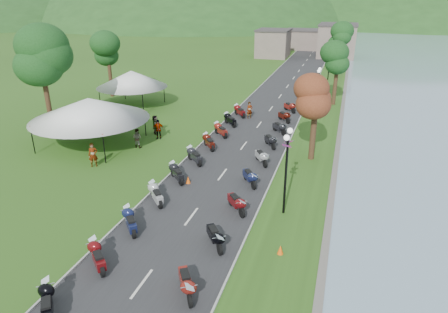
% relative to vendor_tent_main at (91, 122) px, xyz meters
% --- Properties ---
extents(road, '(7.00, 120.00, 0.02)m').
position_rel_vendor_tent_main_xyz_m(road, '(12.34, 15.34, -1.99)').
color(road, '#2C2C2E').
rests_on(road, ground).
extents(hills_backdrop, '(360.00, 120.00, 76.00)m').
position_rel_vendor_tent_main_xyz_m(hills_backdrop, '(12.34, 175.34, -2.00)').
color(hills_backdrop, '#285621').
rests_on(hills_backdrop, ground).
extents(far_building, '(18.00, 16.00, 5.00)m').
position_rel_vendor_tent_main_xyz_m(far_building, '(10.34, 60.34, 0.50)').
color(far_building, '#7B695F').
rests_on(far_building, ground).
extents(moto_row_left, '(2.60, 41.00, 1.10)m').
position_rel_vendor_tent_main_xyz_m(moto_row_left, '(9.75, -7.75, -1.45)').
color(moto_row_left, '#331411').
rests_on(moto_row_left, ground).
extents(moto_row_right, '(2.60, 39.25, 1.10)m').
position_rel_vendor_tent_main_xyz_m(moto_row_right, '(14.55, -3.57, -1.45)').
color(moto_row_right, '#331411').
rests_on(moto_row_right, ground).
extents(vendor_tent_main, '(6.50, 6.50, 4.00)m').
position_rel_vendor_tent_main_xyz_m(vendor_tent_main, '(0.00, 0.00, 0.00)').
color(vendor_tent_main, white).
rests_on(vendor_tent_main, ground).
extents(vendor_tent_side, '(5.20, 5.20, 4.00)m').
position_rel_vendor_tent_main_xyz_m(vendor_tent_side, '(-2.79, 11.98, 0.00)').
color(vendor_tent_side, white).
rests_on(vendor_tent_side, ground).
extents(tree_park_left, '(4.07, 4.07, 11.31)m').
position_rel_vendor_tent_main_xyz_m(tree_park_left, '(-4.99, 1.11, 3.65)').
color(tree_park_left, '#1D511C').
rests_on(tree_park_left, ground).
extents(tree_lakeside, '(2.84, 2.84, 7.88)m').
position_rel_vendor_tent_main_xyz_m(tree_lakeside, '(18.04, 2.14, 1.94)').
color(tree_lakeside, '#1D511C').
rests_on(tree_lakeside, ground).
extents(pedestrian_a, '(0.83, 0.77, 1.83)m').
position_rel_vendor_tent_main_xyz_m(pedestrian_a, '(2.80, -4.07, -2.00)').
color(pedestrian_a, slate).
rests_on(pedestrian_a, ground).
extents(pedestrian_b, '(0.82, 0.49, 1.63)m').
position_rel_vendor_tent_main_xyz_m(pedestrian_b, '(3.96, 0.43, -2.00)').
color(pedestrian_b, slate).
rests_on(pedestrian_b, ground).
extents(pedestrian_c, '(0.87, 1.09, 1.58)m').
position_rel_vendor_tent_main_xyz_m(pedestrian_c, '(0.65, 4.99, -2.00)').
color(pedestrian_c, slate).
rests_on(pedestrian_c, ground).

